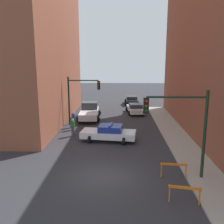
# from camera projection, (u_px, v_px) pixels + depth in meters

# --- Properties ---
(ground_plane) EXTENTS (120.00, 120.00, 0.00)m
(ground_plane) POSITION_uv_depth(u_px,v_px,m) (103.00, 177.00, 15.14)
(ground_plane) COLOR #2D2D33
(sidewalk_right) EXTENTS (2.40, 44.00, 0.12)m
(sidewalk_right) POSITION_uv_depth(u_px,v_px,m) (206.00, 177.00, 14.94)
(sidewalk_right) COLOR #9E998E
(sidewalk_right) RESTS_ON ground_plane
(traffic_light_near) EXTENTS (3.64, 0.35, 5.20)m
(traffic_light_near) POSITION_uv_depth(u_px,v_px,m) (185.00, 121.00, 14.19)
(traffic_light_near) COLOR black
(traffic_light_near) RESTS_ON sidewalk_right
(traffic_light_far) EXTENTS (3.44, 0.35, 5.20)m
(traffic_light_far) POSITION_uv_depth(u_px,v_px,m) (79.00, 94.00, 26.34)
(traffic_light_far) COLOR black
(traffic_light_far) RESTS_ON ground_plane
(police_car) EXTENTS (4.90, 2.74, 1.52)m
(police_car) POSITION_uv_depth(u_px,v_px,m) (109.00, 133.00, 21.63)
(police_car) COLOR white
(police_car) RESTS_ON ground_plane
(white_truck) EXTENTS (2.79, 5.48, 1.90)m
(white_truck) POSITION_uv_depth(u_px,v_px,m) (89.00, 111.00, 29.56)
(white_truck) COLOR silver
(white_truck) RESTS_ON ground_plane
(parked_car_near) EXTENTS (2.54, 4.45, 1.31)m
(parked_car_near) POSITION_uv_depth(u_px,v_px,m) (135.00, 108.00, 32.46)
(parked_car_near) COLOR silver
(parked_car_near) RESTS_ON ground_plane
(parked_car_mid) EXTENTS (2.31, 4.32, 1.31)m
(parked_car_mid) POSITION_uv_depth(u_px,v_px,m) (132.00, 100.00, 39.16)
(parked_car_mid) COLOR black
(parked_car_mid) RESTS_ON ground_plane
(pedestrian_crossing) EXTENTS (0.50, 0.50, 1.66)m
(pedestrian_crossing) POSITION_uv_depth(u_px,v_px,m) (73.00, 127.00, 22.95)
(pedestrian_crossing) COLOR #474C66
(pedestrian_crossing) RESTS_ON ground_plane
(pedestrian_corner) EXTENTS (0.43, 0.43, 1.66)m
(pedestrian_corner) POSITION_uv_depth(u_px,v_px,m) (73.00, 119.00, 25.88)
(pedestrian_corner) COLOR black
(pedestrian_corner) RESTS_ON ground_plane
(barrier_mid) EXTENTS (1.58, 0.42, 0.90)m
(barrier_mid) POSITION_uv_depth(u_px,v_px,m) (185.00, 192.00, 12.25)
(barrier_mid) COLOR orange
(barrier_mid) RESTS_ON ground_plane
(barrier_back) EXTENTS (1.60, 0.25, 0.90)m
(barrier_back) POSITION_uv_depth(u_px,v_px,m) (174.00, 168.00, 14.96)
(barrier_back) COLOR orange
(barrier_back) RESTS_ON ground_plane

